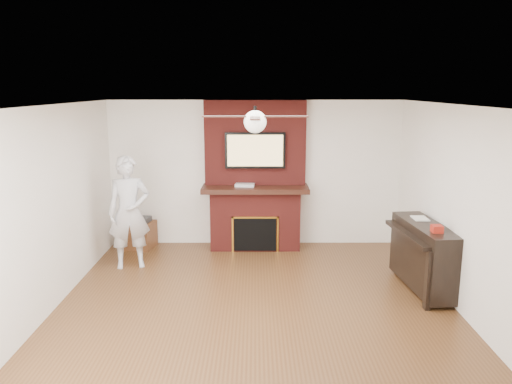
{
  "coord_description": "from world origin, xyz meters",
  "views": [
    {
      "loc": [
        0.0,
        -5.74,
        2.7
      ],
      "look_at": [
        0.01,
        0.9,
        1.31
      ],
      "focal_mm": 35.0,
      "sensor_mm": 36.0,
      "label": 1
    }
  ],
  "objects_px": {
    "person": "(129,212)",
    "piano": "(424,255)",
    "side_table": "(140,234)",
    "fireplace": "(255,190)"
  },
  "relations": [
    {
      "from": "fireplace",
      "to": "person",
      "type": "relative_size",
      "value": 1.46
    },
    {
      "from": "person",
      "to": "side_table",
      "type": "height_order",
      "value": "person"
    },
    {
      "from": "person",
      "to": "side_table",
      "type": "xyz_separation_m",
      "value": [
        -0.08,
        0.92,
        -0.61
      ]
    },
    {
      "from": "fireplace",
      "to": "piano",
      "type": "xyz_separation_m",
      "value": [
        2.28,
        -1.89,
        -0.5
      ]
    },
    {
      "from": "person",
      "to": "fireplace",
      "type": "bearing_deg",
      "value": 12.98
    },
    {
      "from": "person",
      "to": "piano",
      "type": "bearing_deg",
      "value": -26.59
    },
    {
      "from": "person",
      "to": "piano",
      "type": "relative_size",
      "value": 1.19
    },
    {
      "from": "fireplace",
      "to": "piano",
      "type": "distance_m",
      "value": 3.0
    },
    {
      "from": "piano",
      "to": "fireplace",
      "type": "bearing_deg",
      "value": 134.9
    },
    {
      "from": "person",
      "to": "piano",
      "type": "height_order",
      "value": "person"
    }
  ]
}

